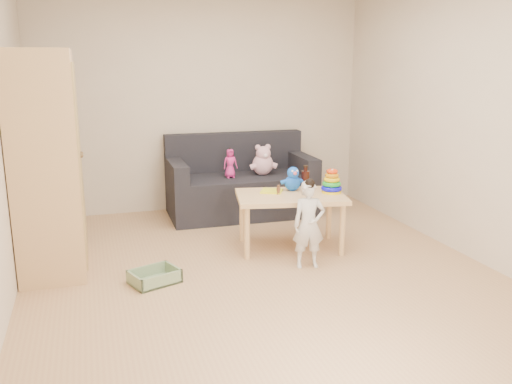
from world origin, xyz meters
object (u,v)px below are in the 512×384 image
object	(u,v)px
wardrobe	(47,162)
play_table	(290,221)
sofa	(241,195)
toddler	(309,226)

from	to	relation	value
wardrobe	play_table	bearing A→B (deg)	-4.70
sofa	toddler	size ratio (longest dim) A/B	2.22
wardrobe	play_table	size ratio (longest dim) A/B	1.84
wardrobe	sofa	world-z (taller)	wardrobe
sofa	play_table	bearing A→B (deg)	-83.33
sofa	wardrobe	bearing A→B (deg)	-150.56
toddler	wardrobe	bearing A→B (deg)	172.24
sofa	toddler	xyz separation A→B (m)	(0.11, -1.82, 0.14)
sofa	play_table	distance (m)	1.31
sofa	toddler	distance (m)	1.83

